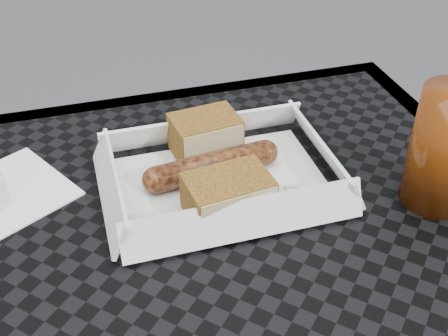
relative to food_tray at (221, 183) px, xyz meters
name	(u,v)px	position (x,y,z in m)	size (l,w,h in m)	color
food_tray	(221,183)	(0.00, 0.00, 0.00)	(0.22, 0.15, 0.00)	white
bratwurst	(212,166)	(-0.01, 0.01, 0.02)	(0.16, 0.04, 0.03)	brown
bread_near	(205,135)	(0.00, 0.06, 0.03)	(0.07, 0.05, 0.05)	olive
bread_far	(228,195)	(-0.01, -0.05, 0.02)	(0.08, 0.05, 0.04)	olive
veg_garnish	(288,203)	(0.06, -0.05, 0.00)	(0.03, 0.03, 0.00)	#D94109
napkin	(5,194)	(-0.22, 0.05, 0.00)	(0.12, 0.12, 0.00)	white
drink_glass	(446,149)	(0.21, -0.08, 0.06)	(0.07, 0.07, 0.13)	#5B2507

